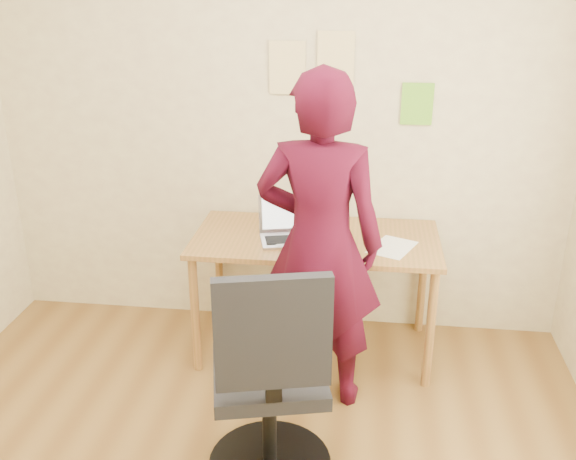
# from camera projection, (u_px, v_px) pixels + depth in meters

# --- Properties ---
(room) EXTENTS (3.58, 3.58, 2.78)m
(room) POSITION_uv_depth(u_px,v_px,m) (209.00, 223.00, 2.19)
(room) COLOR brown
(room) RESTS_ON ground
(desk) EXTENTS (1.40, 0.70, 0.74)m
(desk) POSITION_uv_depth(u_px,v_px,m) (316.00, 251.00, 3.69)
(desk) COLOR olive
(desk) RESTS_ON ground
(laptop) EXTENTS (0.38, 0.35, 0.23)m
(laptop) POSITION_uv_depth(u_px,v_px,m) (288.00, 230.00, 3.63)
(laptop) COLOR #B6B6BE
(laptop) RESTS_ON desk
(paper_sheet) EXTENTS (0.30, 0.34, 0.00)m
(paper_sheet) POSITION_uv_depth(u_px,v_px,m) (392.00, 247.00, 3.52)
(paper_sheet) COLOR white
(paper_sheet) RESTS_ON desk
(phone) EXTENTS (0.11, 0.15, 0.01)m
(phone) POSITION_uv_depth(u_px,v_px,m) (348.00, 251.00, 3.46)
(phone) COLOR black
(phone) RESTS_ON desk
(wall_note_left) EXTENTS (0.21, 0.00, 0.30)m
(wall_note_left) POSITION_uv_depth(u_px,v_px,m) (287.00, 68.00, 3.68)
(wall_note_left) COLOR #EDD58E
(wall_note_left) RESTS_ON room
(wall_note_mid) EXTENTS (0.21, 0.00, 0.30)m
(wall_note_mid) POSITION_uv_depth(u_px,v_px,m) (336.00, 58.00, 3.63)
(wall_note_mid) COLOR #EDD58E
(wall_note_mid) RESTS_ON room
(wall_note_right) EXTENTS (0.18, 0.00, 0.24)m
(wall_note_right) POSITION_uv_depth(u_px,v_px,m) (417.00, 104.00, 3.66)
(wall_note_right) COLOR #6DBE2A
(wall_note_right) RESTS_ON room
(office_chair) EXTENTS (0.58, 0.60, 1.10)m
(office_chair) POSITION_uv_depth(u_px,v_px,m) (270.00, 392.00, 2.76)
(office_chair) COLOR black
(office_chair) RESTS_ON ground
(person) EXTENTS (0.68, 0.47, 1.77)m
(person) POSITION_uv_depth(u_px,v_px,m) (319.00, 244.00, 3.20)
(person) COLOR #3E081A
(person) RESTS_ON ground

